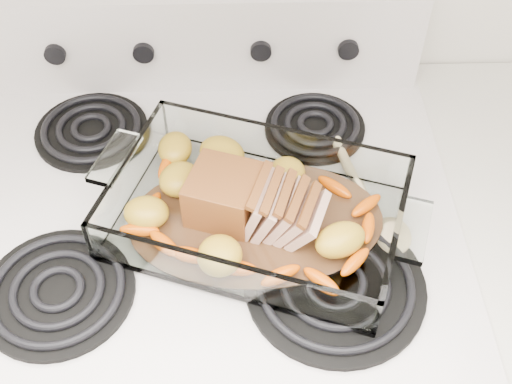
{
  "coord_description": "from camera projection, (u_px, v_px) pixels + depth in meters",
  "views": [
    {
      "loc": [
        0.07,
        1.01,
        1.69
      ],
      "look_at": [
        0.08,
        1.62,
        0.99
      ],
      "focal_mm": 45.0,
      "sensor_mm": 36.0,
      "label": 1
    }
  ],
  "objects": [
    {
      "name": "electric_range",
      "position": [
        215.0,
        343.0,
        1.33
      ],
      "size": [
        0.78,
        0.7,
        1.12
      ],
      "color": "silver",
      "rests_on": "ground"
    },
    {
      "name": "pork_roast",
      "position": [
        243.0,
        204.0,
        0.92
      ],
      "size": [
        0.2,
        0.1,
        0.08
      ],
      "rotation": [
        0.0,
        0.0,
        0.35
      ],
      "color": "brown",
      "rests_on": "baking_dish"
    },
    {
      "name": "baking_dish",
      "position": [
        256.0,
        215.0,
        0.93
      ],
      "size": [
        0.41,
        0.27,
        0.08
      ],
      "rotation": [
        0.0,
        0.0,
        -0.34
      ],
      "color": "white",
      "rests_on": "electric_range"
    },
    {
      "name": "wooden_spoon",
      "position": [
        376.0,
        212.0,
        0.96
      ],
      "size": [
        0.09,
        0.24,
        0.02
      ],
      "rotation": [
        0.0,
        0.0,
        0.22
      ],
      "color": "tan",
      "rests_on": "electric_range"
    },
    {
      "name": "roast_vegetables",
      "position": [
        253.0,
        192.0,
        0.95
      ],
      "size": [
        0.37,
        0.2,
        0.05
      ],
      "rotation": [
        0.0,
        0.0,
        -0.35
      ],
      "color": "#E35604",
      "rests_on": "baking_dish"
    }
  ]
}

